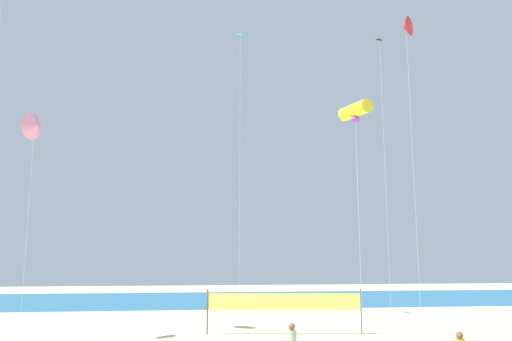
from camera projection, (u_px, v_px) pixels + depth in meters
The scene contains 7 objects.
ocean_band at pixel (217, 299), 50.30m from camera, with size 120.00×20.00×0.01m, color #1E6B99.
volleyball_net at pixel (284, 303), 28.04m from camera, with size 8.41×1.09×2.40m.
kite_red_delta at pixel (406, 27), 27.86m from camera, with size 1.01×1.02×17.03m.
kite_pink_delta at pixel (35, 126), 26.07m from camera, with size 1.02×1.44×11.42m.
kite_cyan_diamond at pixel (240, 44), 36.93m from camera, with size 0.68×0.69×20.13m.
kite_yellow_tube at pixel (355, 111), 22.17m from camera, with size 1.13×1.74×10.71m.
kite_black_diamond at pixel (380, 52), 31.44m from camera, with size 0.57×0.58×17.50m.
Camera 1 is at (-2.61, -15.89, 4.20)m, focal length 36.04 mm.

